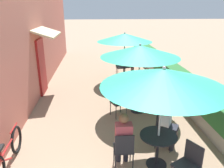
{
  "coord_description": "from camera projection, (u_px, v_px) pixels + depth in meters",
  "views": [
    {
      "loc": [
        -0.35,
        -1.78,
        3.22
      ],
      "look_at": [
        0.15,
        4.46,
        1.0
      ],
      "focal_mm": 35.0,
      "sensor_mm": 36.0,
      "label": 1
    }
  ],
  "objects": [
    {
      "name": "cafe_chair_far_right",
      "position": [
        130.0,
        75.0,
        9.2
      ],
      "size": [
        0.44,
        0.44,
        0.87
      ],
      "rotation": [
        0.0,
        0.0,
        7.95
      ],
      "color": "#232328",
      "rests_on": "ground_plane"
    },
    {
      "name": "patio_umbrella_near",
      "position": [
        163.0,
        78.0,
        4.06
      ],
      "size": [
        2.39,
        2.39,
        2.2
      ],
      "color": "#B7B7BC",
      "rests_on": "ground_plane"
    },
    {
      "name": "cafe_facade_wall",
      "position": [
        38.0,
        37.0,
        8.55
      ],
      "size": [
        0.98,
        14.47,
        4.2
      ],
      "color": "#C66B5B",
      "rests_on": "ground_plane"
    },
    {
      "name": "seated_patron_near_right",
      "position": [
        168.0,
        122.0,
        5.09
      ],
      "size": [
        0.51,
        0.48,
        1.25
      ],
      "rotation": [
        0.0,
        0.0,
        10.46
      ],
      "color": "#23232D",
      "rests_on": "ground_plane"
    },
    {
      "name": "seated_patron_near_back",
      "position": [
        123.0,
        137.0,
        4.47
      ],
      "size": [
        0.34,
        0.4,
        1.25
      ],
      "rotation": [
        0.0,
        0.0,
        12.56
      ],
      "color": "#23232D",
      "rests_on": "ground_plane"
    },
    {
      "name": "cafe_chair_near_right",
      "position": [
        163.0,
        127.0,
        5.19
      ],
      "size": [
        0.55,
        0.55,
        0.87
      ],
      "rotation": [
        0.0,
        0.0,
        10.46
      ],
      "color": "#232328",
      "rests_on": "ground_plane"
    },
    {
      "name": "cafe_chair_near_back",
      "position": [
        124.0,
        148.0,
        4.43
      ],
      "size": [
        0.4,
        0.4,
        0.87
      ],
      "rotation": [
        0.0,
        0.0,
        12.56
      ],
      "color": "#232328",
      "rests_on": "ground_plane"
    },
    {
      "name": "cafe_chair_near_left",
      "position": [
        189.0,
        162.0,
        4.02
      ],
      "size": [
        0.54,
        0.54,
        0.87
      ],
      "rotation": [
        0.0,
        0.0,
        8.37
      ],
      "color": "#232328",
      "rests_on": "ground_plane"
    },
    {
      "name": "patio_umbrella_mid",
      "position": [
        140.0,
        51.0,
        6.49
      ],
      "size": [
        2.39,
        2.39,
        2.2
      ],
      "color": "#B7B7BC",
      "rests_on": "ground_plane"
    },
    {
      "name": "seated_patron_mid_left",
      "position": [
        157.0,
        88.0,
        7.21
      ],
      "size": [
        0.45,
        0.49,
        1.25
      ],
      "rotation": [
        0.0,
        0.0,
        3.55
      ],
      "color": "#23232D",
      "rests_on": "ground_plane"
    },
    {
      "name": "bicycle_leaning",
      "position": [
        8.0,
        154.0,
        4.52
      ],
      "size": [
        0.11,
        1.74,
        0.72
      ],
      "rotation": [
        0.0,
        0.0,
        0.03
      ],
      "color": "black",
      "rests_on": "ground_plane"
    },
    {
      "name": "patio_table_mid",
      "position": [
        138.0,
        96.0,
        6.97
      ],
      "size": [
        0.77,
        0.77,
        0.73
      ],
      "color": "black",
      "rests_on": "ground_plane"
    },
    {
      "name": "cafe_chair_mid_left",
      "position": [
        155.0,
        92.0,
        7.36
      ],
      "size": [
        0.53,
        0.53,
        0.87
      ],
      "rotation": [
        0.0,
        0.0,
        3.55
      ],
      "color": "#232328",
      "rests_on": "ground_plane"
    },
    {
      "name": "patio_table_far",
      "position": [
        124.0,
        70.0,
        9.85
      ],
      "size": [
        0.77,
        0.77,
        0.73
      ],
      "color": "black",
      "rests_on": "ground_plane"
    },
    {
      "name": "cafe_chair_far_left",
      "position": [
        119.0,
        66.0,
        10.52
      ],
      "size": [
        0.44,
        0.44,
        0.87
      ],
      "rotation": [
        0.0,
        0.0,
        4.8
      ],
      "color": "#232328",
      "rests_on": "ground_plane"
    },
    {
      "name": "patio_table_near",
      "position": [
        158.0,
        144.0,
        4.54
      ],
      "size": [
        0.77,
        0.77,
        0.73
      ],
      "color": "black",
      "rests_on": "ground_plane"
    },
    {
      "name": "planter_hedge",
      "position": [
        166.0,
        72.0,
        9.51
      ],
      "size": [
        0.6,
        13.47,
        1.01
      ],
      "color": "gray",
      "rests_on": "ground_plane"
    },
    {
      "name": "patio_umbrella_far",
      "position": [
        125.0,
        37.0,
        9.37
      ],
      "size": [
        2.39,
        2.39,
        2.2
      ],
      "color": "#B7B7BC",
      "rests_on": "ground_plane"
    },
    {
      "name": "coffee_cup_far",
      "position": [
        126.0,
        64.0,
        9.87
      ],
      "size": [
        0.07,
        0.07,
        0.09
      ],
      "color": "teal",
      "rests_on": "patio_table_far"
    },
    {
      "name": "cafe_chair_mid_right",
      "position": [
        120.0,
        102.0,
        6.59
      ],
      "size": [
        0.53,
        0.53,
        0.87
      ],
      "rotation": [
        0.0,
        0.0,
        6.69
      ],
      "color": "#232328",
      "rests_on": "ground_plane"
    }
  ]
}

